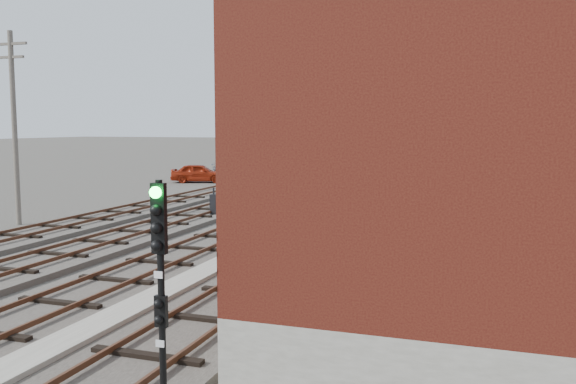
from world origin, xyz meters
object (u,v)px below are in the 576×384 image
at_px(switch_stand, 214,205).
at_px(car_red, 199,173).
at_px(signal_mast, 160,279).
at_px(car_grey, 231,170).
at_px(car_silver, 252,169).
at_px(site_trailer, 325,158).

distance_m(switch_stand, car_red, 19.83).
xyz_separation_m(signal_mast, car_grey, (-17.94, 42.74, -1.62)).
height_order(signal_mast, switch_stand, signal_mast).
bearing_deg(car_silver, car_red, -167.94).
distance_m(car_red, car_grey, 6.12).
distance_m(signal_mast, site_trailer, 53.43).
height_order(site_trailer, car_red, site_trailer).
relative_size(switch_stand, site_trailer, 0.21).
bearing_deg(car_silver, switch_stand, -140.73).
xyz_separation_m(car_silver, car_grey, (-1.21, -2.10, -0.05)).
relative_size(site_trailer, car_grey, 1.72).
height_order(car_silver, car_grey, car_silver).
distance_m(car_silver, car_grey, 2.42).
xyz_separation_m(car_red, car_grey, (0.10, 6.12, -0.20)).
height_order(site_trailer, car_grey, site_trailer).
bearing_deg(signal_mast, car_silver, 110.47).
height_order(switch_stand, site_trailer, site_trailer).
height_order(switch_stand, car_red, car_red).
xyz_separation_m(site_trailer, car_grey, (-6.42, -9.43, -0.81)).
distance_m(signal_mast, car_silver, 47.88).
distance_m(signal_mast, car_red, 40.85).
bearing_deg(site_trailer, switch_stand, -93.97).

